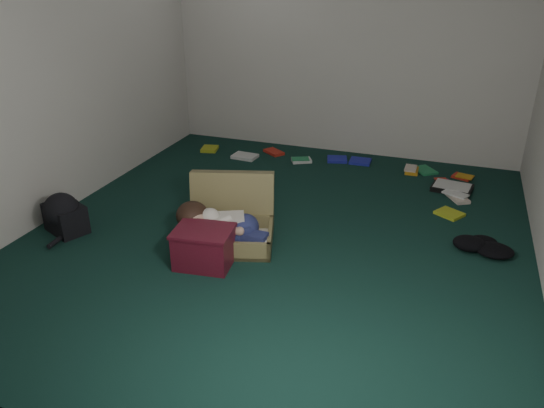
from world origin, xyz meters
The scene contains 11 objects.
floor centered at (0.00, 0.00, 0.00)m, with size 4.50×4.50×0.00m, color #103028.
wall_back centered at (0.00, 2.25, 1.30)m, with size 4.50×4.50×0.00m, color silver.
wall_front centered at (0.00, -2.25, 1.30)m, with size 4.50×4.50×0.00m, color silver.
wall_left centered at (-2.00, 0.00, 1.30)m, with size 4.50×4.50×0.00m, color silver.
suitcase centered at (-0.35, -0.17, 0.15)m, with size 0.86×0.85×0.51m.
person centered at (-0.35, -0.35, 0.20)m, with size 0.78×0.39×0.32m.
maroon_bin centered at (-0.37, -0.63, 0.15)m, with size 0.46×0.39×0.30m.
backpack centered at (-1.70, -0.53, 0.13)m, with size 0.44×0.35×0.26m, color black, non-canonical shape.
clothing_pile centered at (1.57, 0.34, 0.06)m, with size 0.40×0.33×0.13m, color black, non-canonical shape.
paper_tray centered at (1.33, 1.47, 0.03)m, with size 0.41×0.33×0.05m.
book_scatter centered at (0.35, 1.68, 0.01)m, with size 3.12×1.32×0.02m.
Camera 1 is at (1.26, -3.69, 2.10)m, focal length 35.00 mm.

